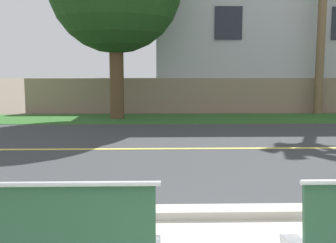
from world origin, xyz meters
The scene contains 7 objects.
ground_plane centered at (0.00, 8.00, 0.00)m, with size 140.00×140.00×0.00m, color #665B4C.
curb_edge centered at (0.00, 2.35, 0.06)m, with size 44.00×0.30×0.11m, color #ADA89E.
street_asphalt centered at (0.00, 6.50, 0.00)m, with size 52.00×8.00×0.01m, color #383A3D.
road_centre_line centered at (0.00, 6.50, 0.01)m, with size 48.00×0.14×0.01m, color #E0CC4C.
far_verge_grass centered at (0.00, 12.00, 0.01)m, with size 48.00×2.80×0.02m, color #2D6026.
garden_wall centered at (0.73, 14.04, 0.70)m, with size 13.00×0.36×1.40m, color gray.
house_across_street centered at (4.66, 17.24, 3.59)m, with size 11.26×6.91×7.09m.
Camera 1 is at (-0.50, -2.32, 1.77)m, focal length 43.27 mm.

